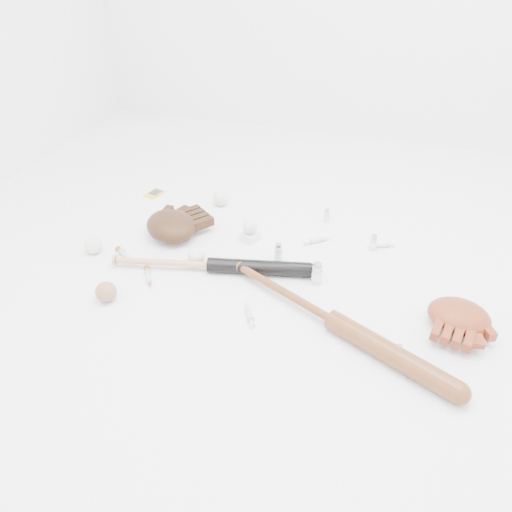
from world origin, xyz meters
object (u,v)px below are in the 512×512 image
(bat_dark, at_px, (210,265))
(pedestal, at_px, (250,236))
(glove_dark, at_px, (171,225))
(bat_wood, at_px, (333,320))

(bat_dark, relative_size, pedestal, 12.62)
(glove_dark, bearing_deg, bat_dark, 1.21)
(bat_dark, distance_m, bat_wood, 0.53)
(glove_dark, bearing_deg, pedestal, 49.91)
(bat_dark, relative_size, glove_dark, 2.80)
(bat_dark, distance_m, pedestal, 0.27)
(bat_dark, bearing_deg, pedestal, 60.51)
(bat_dark, xyz_separation_m, pedestal, (0.08, 0.26, -0.01))
(bat_dark, bearing_deg, bat_wood, -31.32)
(glove_dark, bearing_deg, bat_wood, 12.49)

